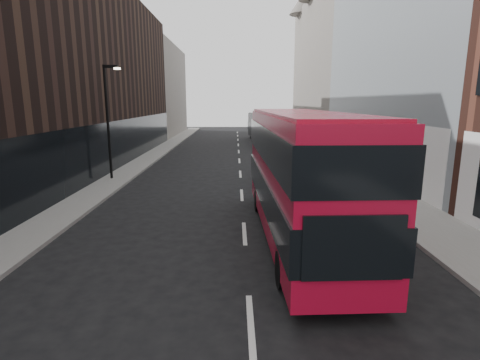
{
  "coord_description": "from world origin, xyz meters",
  "views": [
    {
      "loc": [
        -0.34,
        -5.65,
        4.97
      ],
      "look_at": [
        -0.19,
        6.1,
        2.5
      ],
      "focal_mm": 28.0,
      "sensor_mm": 36.0,
      "label": 1
    }
  ],
  "objects_px": {
    "street_lamp": "(109,115)",
    "car_a": "(270,171)",
    "car_b": "(289,169)",
    "car_c": "(265,145)",
    "grey_bus": "(265,127)",
    "red_bus": "(300,171)"
  },
  "relations": [
    {
      "from": "car_a",
      "to": "car_c",
      "type": "relative_size",
      "value": 0.84
    },
    {
      "from": "street_lamp",
      "to": "grey_bus",
      "type": "height_order",
      "value": "street_lamp"
    },
    {
      "from": "grey_bus",
      "to": "car_b",
      "type": "relative_size",
      "value": 2.58
    },
    {
      "from": "car_a",
      "to": "car_b",
      "type": "xyz_separation_m",
      "value": [
        1.26,
        0.03,
        0.09
      ]
    },
    {
      "from": "red_bus",
      "to": "grey_bus",
      "type": "relative_size",
      "value": 1.05
    },
    {
      "from": "street_lamp",
      "to": "grey_bus",
      "type": "distance_m",
      "value": 26.45
    },
    {
      "from": "street_lamp",
      "to": "car_a",
      "type": "relative_size",
      "value": 1.93
    },
    {
      "from": "street_lamp",
      "to": "car_c",
      "type": "height_order",
      "value": "street_lamp"
    },
    {
      "from": "street_lamp",
      "to": "red_bus",
      "type": "relative_size",
      "value": 0.61
    },
    {
      "from": "car_c",
      "to": "street_lamp",
      "type": "bearing_deg",
      "value": -130.85
    },
    {
      "from": "car_c",
      "to": "car_a",
      "type": "bearing_deg",
      "value": -96.78
    },
    {
      "from": "street_lamp",
      "to": "red_bus",
      "type": "xyz_separation_m",
      "value": [
        10.19,
        -10.61,
        -1.62
      ]
    },
    {
      "from": "car_b",
      "to": "grey_bus",
      "type": "bearing_deg",
      "value": 82.36
    },
    {
      "from": "car_a",
      "to": "car_c",
      "type": "bearing_deg",
      "value": 92.42
    },
    {
      "from": "car_a",
      "to": "grey_bus",
      "type": "bearing_deg",
      "value": 92.08
    },
    {
      "from": "red_bus",
      "to": "car_c",
      "type": "height_order",
      "value": "red_bus"
    },
    {
      "from": "car_a",
      "to": "car_c",
      "type": "height_order",
      "value": "car_c"
    },
    {
      "from": "car_a",
      "to": "car_b",
      "type": "distance_m",
      "value": 1.26
    },
    {
      "from": "grey_bus",
      "to": "car_b",
      "type": "bearing_deg",
      "value": -98.5
    },
    {
      "from": "street_lamp",
      "to": "car_a",
      "type": "distance_m",
      "value": 10.7
    },
    {
      "from": "car_a",
      "to": "red_bus",
      "type": "bearing_deg",
      "value": -83.75
    },
    {
      "from": "red_bus",
      "to": "grey_bus",
      "type": "height_order",
      "value": "red_bus"
    }
  ]
}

